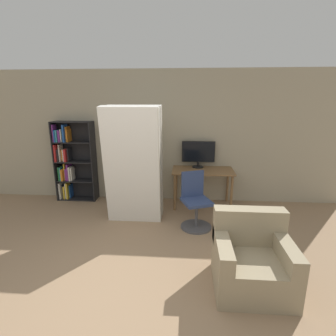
# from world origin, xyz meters

# --- Properties ---
(ground_plane) EXTENTS (16.00, 16.00, 0.00)m
(ground_plane) POSITION_xyz_m (0.00, 0.00, 0.00)
(ground_plane) COLOR #937556
(wall_back) EXTENTS (8.00, 0.06, 2.70)m
(wall_back) POSITION_xyz_m (0.00, 3.01, 1.35)
(wall_back) COLOR tan
(wall_back) RESTS_ON ground
(desk) EXTENTS (1.20, 0.66, 0.76)m
(desk) POSITION_xyz_m (1.09, 2.65, 0.66)
(desk) COLOR brown
(desk) RESTS_ON ground
(monitor) EXTENTS (0.67, 0.23, 0.54)m
(monitor) POSITION_xyz_m (0.99, 2.85, 1.06)
(monitor) COLOR black
(monitor) RESTS_ON desk
(office_chair) EXTENTS (0.57, 0.57, 0.94)m
(office_chair) POSITION_xyz_m (0.92, 1.74, 0.39)
(office_chair) COLOR #4C4C51
(office_chair) RESTS_ON ground
(bookshelf) EXTENTS (0.83, 0.32, 1.68)m
(bookshelf) POSITION_xyz_m (-1.70, 2.86, 0.82)
(bookshelf) COLOR black
(bookshelf) RESTS_ON ground
(mattress_near) EXTENTS (0.94, 0.44, 2.03)m
(mattress_near) POSITION_xyz_m (-0.14, 1.81, 1.01)
(mattress_near) COLOR silver
(mattress_near) RESTS_ON ground
(mattress_far) EXTENTS (0.94, 0.36, 2.03)m
(mattress_far) POSITION_xyz_m (-0.14, 2.14, 1.01)
(mattress_far) COLOR silver
(mattress_far) RESTS_ON ground
(armchair) EXTENTS (0.85, 0.80, 0.85)m
(armchair) POSITION_xyz_m (1.54, 0.32, 0.32)
(armchair) COLOR gray
(armchair) RESTS_ON ground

